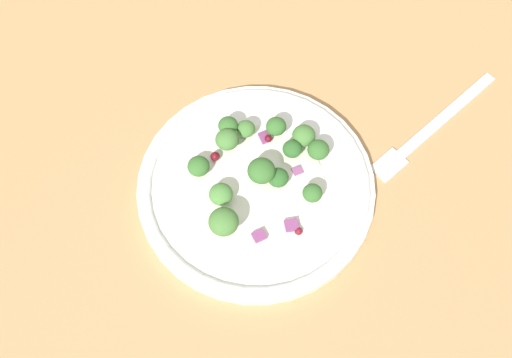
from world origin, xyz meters
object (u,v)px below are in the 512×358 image
broccoli_floret_0 (246,129)px  plate (256,187)px  broccoli_floret_2 (261,171)px  broccoli_floret_1 (199,166)px  fork (429,130)px

broccoli_floret_0 → plate: bearing=-40.3°
broccoli_floret_0 → broccoli_floret_2: (4.60, -3.10, 0.85)cm
broccoli_floret_0 → broccoli_floret_2: bearing=-34.0°
broccoli_floret_1 → broccoli_floret_0: bearing=81.7°
broccoli_floret_1 → broccoli_floret_2: (5.53, 3.24, 0.94)cm
plate → fork: (9.90, 17.32, -0.61)cm
plate → fork: bearing=60.3°
broccoli_floret_1 → fork: 25.18cm
fork → broccoli_floret_0: bearing=-136.8°
broccoli_floret_0 → fork: 19.88cm
plate → broccoli_floret_2: size_ratio=8.58×
broccoli_floret_2 → broccoli_floret_0: bearing=146.0°
plate → broccoli_floret_2: broccoli_floret_2 is taller
plate → broccoli_floret_0: bearing=139.7°
broccoli_floret_0 → broccoli_floret_2: 5.62cm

